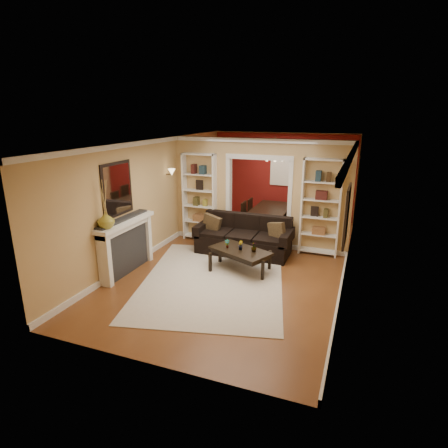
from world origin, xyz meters
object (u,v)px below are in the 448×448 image
at_px(coffee_table, 240,260).
at_px(bookshelf_left, 200,198).
at_px(fireplace, 127,247).
at_px(sofa, 243,235).
at_px(dining_table, 272,218).
at_px(bookshelf_right, 321,208).

height_order(coffee_table, bookshelf_left, bookshelf_left).
bearing_deg(bookshelf_left, fireplace, -102.05).
relative_size(bookshelf_left, fireplace, 1.35).
xyz_separation_m(coffee_table, bookshelf_left, (-1.67, 1.62, 0.91)).
bearing_deg(sofa, bookshelf_left, 157.53).
xyz_separation_m(sofa, dining_table, (0.18, 2.16, -0.13)).
distance_m(bookshelf_left, bookshelf_right, 3.10).
relative_size(bookshelf_right, dining_table, 1.27).
distance_m(sofa, dining_table, 2.17).
relative_size(bookshelf_right, fireplace, 1.35).
relative_size(sofa, dining_table, 1.27).
height_order(sofa, bookshelf_left, bookshelf_left).
bearing_deg(bookshelf_right, bookshelf_left, 180.00).
bearing_deg(sofa, fireplace, -134.89).
relative_size(bookshelf_left, bookshelf_right, 1.00).
distance_m(sofa, fireplace, 2.76).
bearing_deg(coffee_table, sofa, 128.46).
bearing_deg(dining_table, coffee_table, -178.43).
relative_size(sofa, bookshelf_right, 1.00).
bearing_deg(bookshelf_left, sofa, -22.47).
height_order(sofa, dining_table, sofa).
distance_m(coffee_table, fireplace, 2.41).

